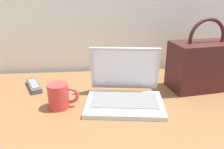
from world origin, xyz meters
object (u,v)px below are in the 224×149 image
(handbag, at_px, (203,64))
(remote_control_near, at_px, (34,86))
(laptop, at_px, (125,91))
(coffee_mug, at_px, (59,96))

(handbag, bearing_deg, remote_control_near, 175.31)
(laptop, relative_size, remote_control_near, 2.05)
(laptop, xyz_separation_m, remote_control_near, (-0.41, 0.17, -0.03))
(handbag, bearing_deg, coffee_mug, -167.88)
(laptop, height_order, remote_control_near, laptop)
(laptop, height_order, handbag, handbag)
(laptop, bearing_deg, remote_control_near, 157.12)
(coffee_mug, height_order, handbag, handbag)
(coffee_mug, bearing_deg, handbag, 12.12)
(laptop, bearing_deg, coffee_mug, -173.39)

